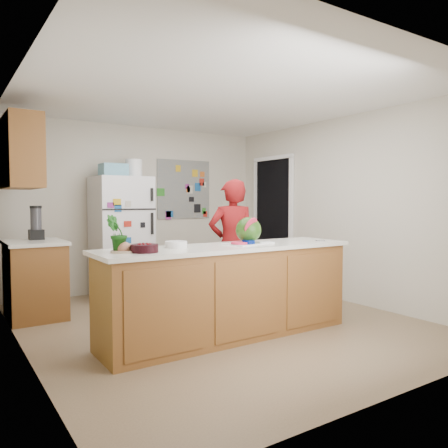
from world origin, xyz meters
TOP-DOWN VIEW (x-y plane):
  - floor at (0.00, 0.00)m, footprint 4.00×4.50m
  - wall_back at (0.00, 2.26)m, footprint 4.00×0.02m
  - wall_left at (-2.01, 0.00)m, footprint 0.02×4.50m
  - wall_right at (2.01, 0.00)m, footprint 0.02×4.50m
  - ceiling at (0.00, 0.00)m, footprint 4.00×4.50m
  - doorway at (1.99, 1.45)m, footprint 0.03×0.85m
  - peninsula_base at (-0.20, -0.50)m, footprint 2.60×0.62m
  - peninsula_top at (-0.20, -0.50)m, footprint 2.68×0.70m
  - side_counter_base at (-1.69, 1.35)m, footprint 0.60×0.80m
  - side_counter_top at (-1.69, 1.35)m, footprint 0.64×0.84m
  - upper_cabinets at (-1.82, 1.30)m, footprint 0.35×1.00m
  - refrigerator at (-0.45, 1.88)m, footprint 0.75×0.70m
  - fridge_top_bin at (-0.55, 1.88)m, footprint 0.35×0.28m
  - photo_collage at (0.75, 2.24)m, footprint 0.95×0.01m
  - person at (0.41, 0.35)m, footprint 0.68×0.55m
  - blender_appliance at (-1.64, 1.49)m, footprint 0.13×0.13m
  - cutting_board at (-0.01, -0.50)m, footprint 0.46×0.38m
  - watermelon at (0.05, -0.48)m, footprint 0.26×0.26m
  - watermelon_slice at (-0.11, -0.55)m, footprint 0.17×0.17m
  - cherry_bowl at (-1.14, -0.59)m, footprint 0.30×0.30m
  - white_bowl at (-0.73, -0.40)m, footprint 0.28×0.28m
  - cobalt_bowl at (-0.02, -0.58)m, footprint 0.16×0.16m
  - plate at (-1.28, -0.49)m, footprint 0.30×0.30m
  - paper_towel at (0.22, -0.54)m, footprint 0.19×0.18m
  - keys at (0.89, -0.67)m, footprint 0.11×0.07m
  - potted_plant at (-1.33, -0.45)m, footprint 0.18×0.15m

SIDE VIEW (x-z plane):
  - floor at x=0.00m, z-range -0.02..0.00m
  - side_counter_base at x=-1.69m, z-range 0.00..0.86m
  - peninsula_base at x=-0.20m, z-range 0.00..0.88m
  - person at x=0.41m, z-range 0.00..1.63m
  - refrigerator at x=-0.45m, z-range 0.00..1.70m
  - side_counter_top at x=-1.69m, z-range 0.86..0.90m
  - peninsula_top at x=-0.20m, z-range 0.88..0.92m
  - cutting_board at x=-0.01m, z-range 0.92..0.93m
  - keys at x=0.89m, z-range 0.92..0.93m
  - plate at x=-1.28m, z-range 0.92..0.94m
  - paper_towel at x=0.22m, z-range 0.92..0.94m
  - watermelon_slice at x=-0.11m, z-range 0.93..0.95m
  - cobalt_bowl at x=-0.02m, z-range 0.92..0.97m
  - white_bowl at x=-0.73m, z-range 0.92..0.98m
  - cherry_bowl at x=-1.14m, z-range 0.92..0.99m
  - doorway at x=1.99m, z-range 0.00..2.04m
  - watermelon at x=0.05m, z-range 0.93..1.20m
  - potted_plant at x=-1.33m, z-range 0.92..1.24m
  - blender_appliance at x=-1.64m, z-range 0.90..1.28m
  - wall_back at x=0.00m, z-range 0.00..2.50m
  - wall_left at x=-2.01m, z-range 0.00..2.50m
  - wall_right at x=2.01m, z-range 0.00..2.50m
  - photo_collage at x=0.75m, z-range 1.08..2.02m
  - fridge_top_bin at x=-0.55m, z-range 1.70..1.88m
  - upper_cabinets at x=-1.82m, z-range 1.50..2.30m
  - ceiling at x=0.00m, z-range 2.50..2.52m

